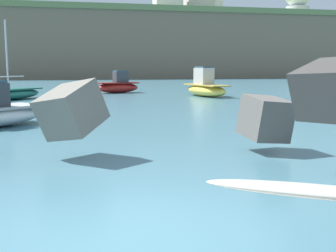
# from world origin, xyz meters

# --- Properties ---
(ground_plane) EXTENTS (400.00, 400.00, 0.00)m
(ground_plane) POSITION_xyz_m (0.00, 0.00, 0.00)
(ground_plane) COLOR #42707F
(breakwater_jetty) EXTENTS (29.89, 8.54, 2.94)m
(breakwater_jetty) POSITION_xyz_m (2.87, 2.43, 1.25)
(breakwater_jetty) COLOR #3D3A38
(breakwater_jetty) RESTS_ON ground
(boat_near_left) EXTENTS (4.30, 5.33, 5.66)m
(boat_near_left) POSITION_xyz_m (-5.49, 26.44, 0.46)
(boat_near_left) COLOR #1E6656
(boat_near_left) RESTS_ON ground
(boat_near_right) EXTENTS (4.35, 2.86, 2.08)m
(boat_near_right) POSITION_xyz_m (2.78, 33.32, 0.67)
(boat_near_right) COLOR maroon
(boat_near_right) RESTS_ON ground
(boat_mid_centre) EXTENTS (2.80, 5.87, 2.42)m
(boat_mid_centre) POSITION_xyz_m (9.33, 27.05, 0.75)
(boat_mid_centre) COLOR #EAC64C
(boat_mid_centre) RESTS_ON ground
(mooring_buoy_inner) EXTENTS (0.44, 0.44, 0.44)m
(mooring_buoy_inner) POSITION_xyz_m (13.32, 35.89, 0.22)
(mooring_buoy_inner) COLOR #E54C1E
(mooring_buoy_inner) RESTS_ON ground
(mooring_buoy_middle) EXTENTS (0.44, 0.44, 0.44)m
(mooring_buoy_middle) POSITION_xyz_m (-3.50, 13.50, 0.22)
(mooring_buoy_middle) COLOR silver
(mooring_buoy_middle) RESTS_ON ground
(mooring_buoy_outer) EXTENTS (0.44, 0.44, 0.44)m
(mooring_buoy_outer) POSITION_xyz_m (1.55, 38.76, 0.22)
(mooring_buoy_outer) COLOR #E54C1E
(mooring_buoy_outer) RESTS_ON ground
(headland_bluff) EXTENTS (100.36, 34.39, 15.30)m
(headland_bluff) POSITION_xyz_m (21.54, 98.46, 7.67)
(headland_bluff) COLOR #756651
(headland_bluff) RESTS_ON ground
(station_building_west) EXTENTS (5.58, 5.72, 4.83)m
(station_building_west) POSITION_xyz_m (30.10, 93.71, 17.73)
(station_building_west) COLOR silver
(station_building_west) RESTS_ON headland_bluff
(station_building_east) EXTENTS (6.56, 6.62, 4.94)m
(station_building_east) POSITION_xyz_m (27.43, 93.71, 17.78)
(station_building_east) COLOR #B2ADA3
(station_building_east) RESTS_ON headland_bluff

